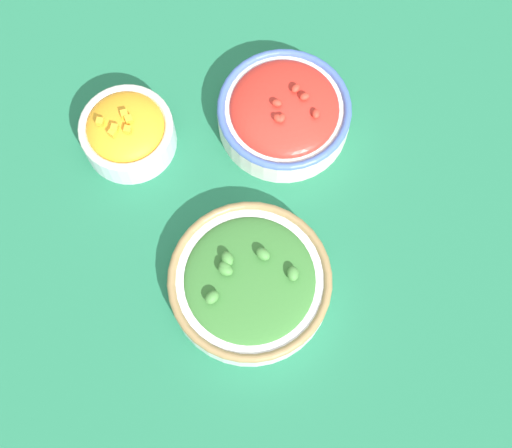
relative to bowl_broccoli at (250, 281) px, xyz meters
The scene contains 4 objects.
ground_plane 0.09m from the bowl_broccoli, 21.62° to the right, with size 3.00×3.00×0.00m, color #23704C.
bowl_broccoli is the anchor object (origin of this frame).
bowl_cherry_tomatoes 0.26m from the bowl_broccoli, 26.82° to the right, with size 0.20×0.20×0.08m.
bowl_squash 0.29m from the bowl_broccoli, 23.18° to the left, with size 0.14×0.14×0.08m.
Camera 1 is at (-0.31, 0.09, 1.00)m, focal length 50.00 mm.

